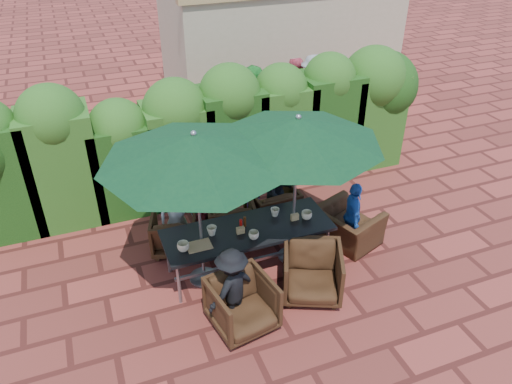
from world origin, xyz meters
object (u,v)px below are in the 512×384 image
object	(u,v)px
umbrella_left	(195,148)
chair_near_right	(312,271)
dining_table	(248,233)
chair_end_right	(348,221)
chair_far_right	(272,204)
chair_near_left	(242,302)
chair_far_mid	(230,216)
umbrella_right	(298,131)
chair_far_left	(174,230)

from	to	relation	value
umbrella_left	chair_near_right	xyz separation A→B (m)	(1.37, -0.87, -1.79)
dining_table	chair_end_right	size ratio (longest dim) A/B	2.62
dining_table	chair_near_right	size ratio (longest dim) A/B	2.99
umbrella_left	chair_far_right	xyz separation A→B (m)	(1.52, 0.96, -1.81)
chair_far_right	chair_near_left	bearing A→B (deg)	55.52
chair_far_mid	chair_far_right	size ratio (longest dim) A/B	1.00
chair_near_left	dining_table	bearing A→B (deg)	56.16
umbrella_right	chair_near_left	world-z (taller)	umbrella_right
umbrella_right	chair_far_left	world-z (taller)	umbrella_right
umbrella_right	chair_near_left	distance (m)	2.43
chair_far_right	chair_near_left	xyz separation A→B (m)	(-1.28, -2.04, 0.01)
umbrella_left	chair_far_mid	size ratio (longest dim) A/B	3.23
chair_far_left	chair_far_right	world-z (taller)	chair_far_right
umbrella_left	umbrella_right	size ratio (longest dim) A/B	1.05
dining_table	chair_far_right	world-z (taller)	chair_far_right
chair_far_left	umbrella_left	bearing A→B (deg)	122.24
umbrella_right	chair_near_right	xyz separation A→B (m)	(-0.09, -0.86, -1.79)
chair_far_left	chair_near_right	world-z (taller)	chair_near_right
chair_near_left	chair_end_right	distance (m)	2.49
umbrella_left	chair_far_mid	bearing A→B (deg)	49.82
umbrella_right	chair_near_left	bearing A→B (deg)	-138.85
umbrella_left	chair_end_right	size ratio (longest dim) A/B	2.68
chair_far_mid	chair_near_left	bearing A→B (deg)	87.07
dining_table	umbrella_left	bearing A→B (deg)	178.41
chair_far_left	chair_far_right	distance (m)	1.75
chair_far_right	chair_end_right	size ratio (longest dim) A/B	0.83
dining_table	chair_near_right	world-z (taller)	chair_near_right
chair_far_left	chair_near_right	size ratio (longest dim) A/B	0.87
umbrella_left	umbrella_right	distance (m)	1.46
dining_table	chair_end_right	distance (m)	1.78
dining_table	chair_far_mid	distance (m)	0.92
umbrella_left	chair_end_right	world-z (taller)	umbrella_left
umbrella_right	umbrella_left	bearing A→B (deg)	179.45
chair_far_left	chair_near_left	bearing A→B (deg)	120.76
chair_far_mid	chair_far_right	world-z (taller)	chair_far_right
dining_table	umbrella_right	size ratio (longest dim) A/B	1.03
umbrella_left	chair_far_right	size ratio (longest dim) A/B	3.22
umbrella_right	chair_end_right	distance (m)	2.06
chair_far_left	chair_end_right	bearing A→B (deg)	179.99
chair_end_right	chair_far_right	bearing A→B (deg)	24.75
chair_end_right	dining_table	bearing A→B (deg)	70.67
umbrella_right	chair_far_left	distance (m)	2.65
umbrella_left	chair_far_left	distance (m)	2.05
chair_near_right	chair_far_mid	bearing A→B (deg)	134.66
chair_far_right	chair_near_left	size ratio (longest dim) A/B	0.98
umbrella_left	dining_table	bearing A→B (deg)	-1.59
chair_far_mid	chair_near_right	size ratio (longest dim) A/B	0.95
chair_near_right	chair_end_right	world-z (taller)	chair_near_right
chair_near_right	chair_end_right	distance (m)	1.41
chair_near_left	chair_far_mid	bearing A→B (deg)	66.10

